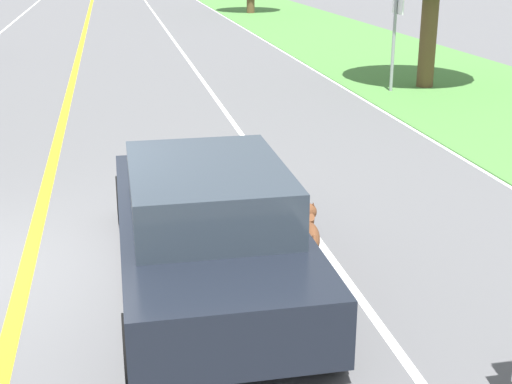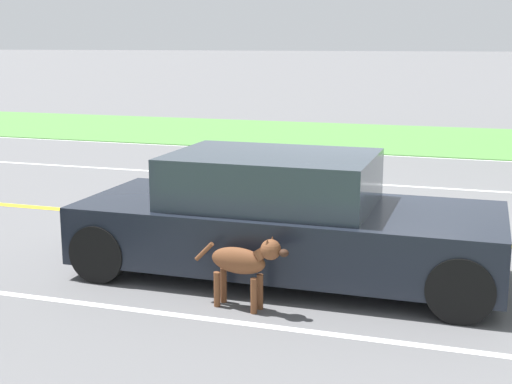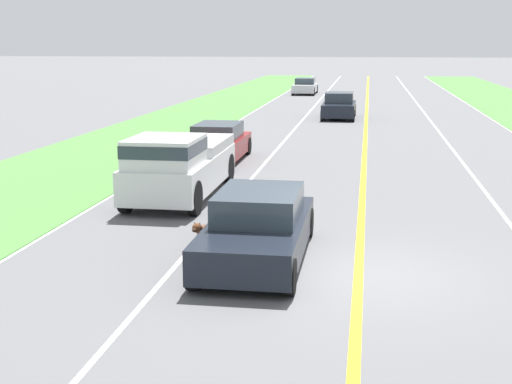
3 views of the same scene
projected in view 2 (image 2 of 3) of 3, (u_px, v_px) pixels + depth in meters
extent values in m
plane|color=#5B5B5E|center=(368.00, 234.00, 9.70)|extent=(400.00, 400.00, 0.00)
cube|color=yellow|center=(368.00, 234.00, 9.70)|extent=(0.18, 160.00, 0.01)
cube|color=white|center=(417.00, 157.00, 16.22)|extent=(0.14, 160.00, 0.01)
cube|color=white|center=(307.00, 331.00, 6.44)|extent=(0.10, 160.00, 0.01)
cube|color=white|center=(399.00, 186.00, 12.96)|extent=(0.10, 160.00, 0.01)
cube|color=#4C843D|center=(428.00, 140.00, 19.02)|extent=(6.00, 160.00, 0.03)
cube|color=black|center=(288.00, 232.00, 7.92)|extent=(1.84, 4.62, 0.63)
cube|color=#2D3842|center=(272.00, 179.00, 7.85)|extent=(1.58, 2.22, 0.56)
cylinder|color=black|center=(460.00, 289.00, 6.62)|extent=(0.22, 0.64, 0.64)
cylinder|color=black|center=(100.00, 253.00, 7.75)|extent=(0.22, 0.64, 0.64)
cylinder|color=black|center=(466.00, 242.00, 8.16)|extent=(0.22, 0.64, 0.64)
cylinder|color=black|center=(165.00, 218.00, 9.30)|extent=(0.22, 0.64, 0.64)
ellipsoid|color=brown|center=(238.00, 261.00, 6.93)|extent=(0.28, 0.61, 0.26)
cylinder|color=brown|center=(254.00, 296.00, 6.84)|extent=(0.06, 0.06, 0.35)
cylinder|color=brown|center=(217.00, 289.00, 7.03)|extent=(0.06, 0.06, 0.35)
cylinder|color=brown|center=(260.00, 292.00, 6.96)|extent=(0.06, 0.06, 0.35)
cylinder|color=brown|center=(224.00, 285.00, 7.14)|extent=(0.06, 0.06, 0.35)
cylinder|color=brown|center=(261.00, 254.00, 6.80)|extent=(0.15, 0.18, 0.16)
sphere|color=brown|center=(271.00, 250.00, 6.74)|extent=(0.23, 0.23, 0.20)
ellipsoid|color=#331E14|center=(284.00, 253.00, 6.68)|extent=(0.10, 0.11, 0.08)
cone|color=#55301C|center=(267.00, 243.00, 6.68)|extent=(0.07, 0.07, 0.09)
cone|color=#55301C|center=(272.00, 240.00, 6.78)|extent=(0.07, 0.07, 0.09)
cylinder|color=brown|center=(204.00, 251.00, 7.09)|extent=(0.08, 0.22, 0.22)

